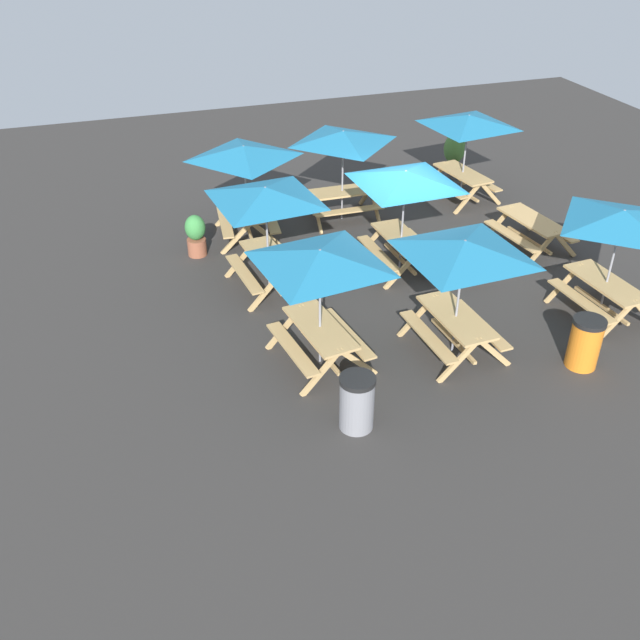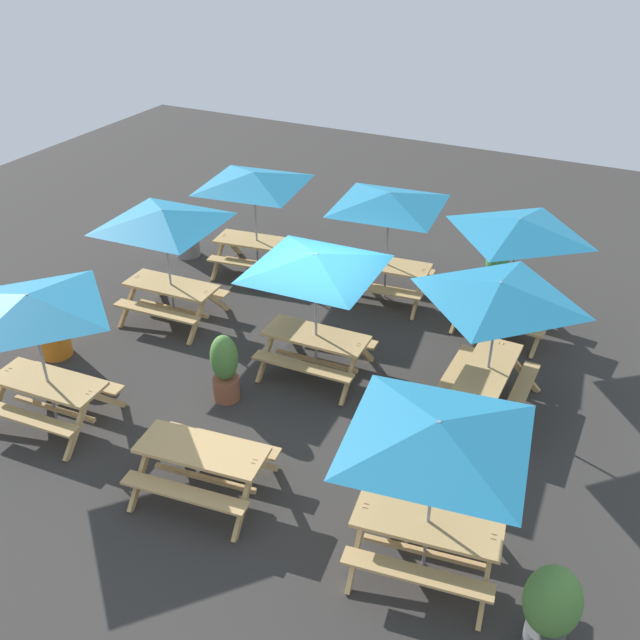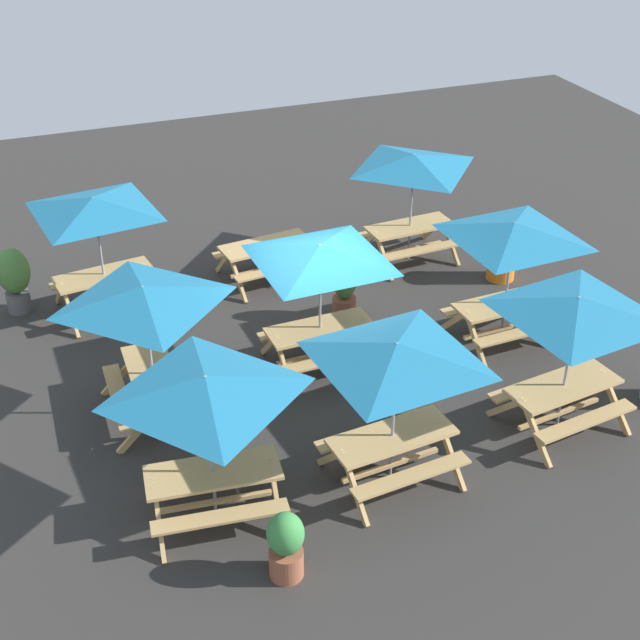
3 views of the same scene
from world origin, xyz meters
TOP-DOWN VIEW (x-y plane):
  - ground_plane at (0.00, 0.00)m, footprint 27.17×27.17m
  - picnic_table_0 at (3.15, -3.24)m, footprint 2.80×2.80m
  - picnic_table_1 at (0.06, -0.08)m, footprint 2.83×2.83m
  - picnic_table_2 at (-2.81, 2.78)m, footprint 2.80×2.80m
  - picnic_table_3 at (0.13, 2.96)m, footprint 2.82×2.82m
  - picnic_table_4 at (2.67, 2.80)m, footprint 2.21×2.21m
  - picnic_table_5 at (-3.07, -3.12)m, footprint 2.12×2.12m
  - picnic_table_6 at (2.96, 0.27)m, footprint 2.03×2.03m
  - picnic_table_7 at (-3.26, 0.30)m, footprint 2.82×2.82m
  - picnic_table_8 at (-0.05, -3.37)m, footprint 1.95×1.71m
  - trash_bin_orange at (-4.43, -1.70)m, footprint 0.59×0.59m
  - potted_plant_0 at (4.71, -3.80)m, footprint 0.62×0.62m
  - potted_plant_1 at (-0.93, -1.42)m, footprint 0.46×0.46m
  - potted_plant_2 at (2.12, 4.16)m, footprint 0.47×0.47m

SIDE VIEW (x-z plane):
  - ground_plane at x=0.00m, z-range 0.00..0.00m
  - trash_bin_orange at x=-4.43m, z-range 0.00..0.98m
  - potted_plant_2 at x=2.12m, z-range 0.02..1.01m
  - picnic_table_8 at x=-0.05m, z-range 0.16..0.97m
  - potted_plant_1 at x=-0.93m, z-range 0.01..1.23m
  - potted_plant_0 at x=4.71m, z-range 0.08..1.37m
  - picnic_table_0 at x=3.15m, z-range 0.82..3.16m
  - picnic_table_1 at x=0.06m, z-range 0.82..3.16m
  - picnic_table_2 at x=-2.81m, z-range 0.82..3.16m
  - picnic_table_3 at x=0.13m, z-range 0.82..3.16m
  - picnic_table_4 at x=2.67m, z-range 0.82..3.16m
  - picnic_table_5 at x=-3.07m, z-range 0.82..3.16m
  - picnic_table_6 at x=2.96m, z-range 0.82..3.16m
  - picnic_table_7 at x=-3.26m, z-range 0.82..3.16m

